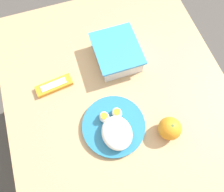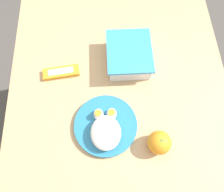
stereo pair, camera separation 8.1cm
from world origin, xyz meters
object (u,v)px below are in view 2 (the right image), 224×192
object	(u,v)px
food_container	(129,56)
candy_bar	(61,72)
rice_plate	(106,127)
orange_fruit	(159,143)

from	to	relation	value
food_container	candy_bar	world-z (taller)	food_container
rice_plate	candy_bar	size ratio (longest dim) A/B	1.56
candy_bar	food_container	bearing A→B (deg)	99.84
food_container	orange_fruit	bearing A→B (deg)	12.33
food_container	orange_fruit	distance (m)	0.36
rice_plate	candy_bar	bearing A→B (deg)	-144.21
food_container	candy_bar	bearing A→B (deg)	-80.16
food_container	rice_plate	xyz separation A→B (m)	(0.28, -0.10, -0.01)
orange_fruit	rice_plate	distance (m)	0.19
food_container	rice_plate	world-z (taller)	food_container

